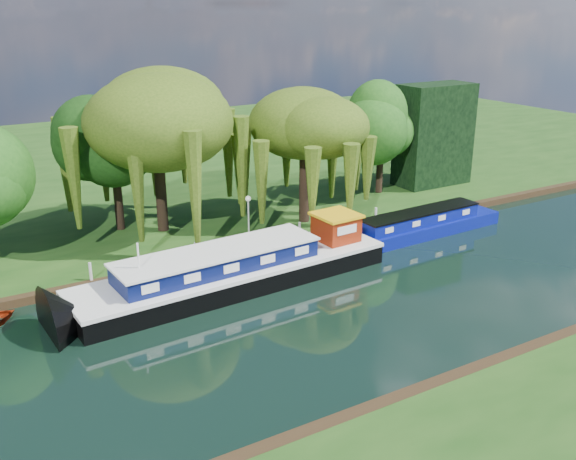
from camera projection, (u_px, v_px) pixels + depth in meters
ground at (336, 306)px, 32.21m from camera, size 120.00×120.00×0.00m
far_bank at (129, 164)px, 59.75m from camera, size 120.00×52.00×0.45m
dutch_barge at (237, 269)px, 34.27m from camera, size 17.81×5.02×3.72m
narrowboat at (420, 226)px, 41.69m from camera, size 12.80×2.59×1.86m
white_cruiser at (426, 229)px, 43.27m from camera, size 2.27×2.06×1.04m
willow_left at (156, 121)px, 39.32m from camera, size 8.15×8.15×9.77m
willow_right at (305, 136)px, 41.49m from camera, size 6.49×6.49×7.91m
tree_far_mid at (113, 146)px, 40.05m from camera, size 4.86×4.86×7.95m
tree_far_right at (382, 127)px, 48.32m from camera, size 4.52×4.52×7.39m
conifer_hedge at (434, 135)px, 51.19m from camera, size 6.00×3.00×8.00m
lamppost at (248, 205)px, 40.17m from camera, size 0.36×0.36×2.56m
mooring_posts at (250, 240)px, 38.48m from camera, size 19.16×0.16×1.00m
reeds_near at (555, 324)px, 29.17m from camera, size 33.70×1.50×1.10m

